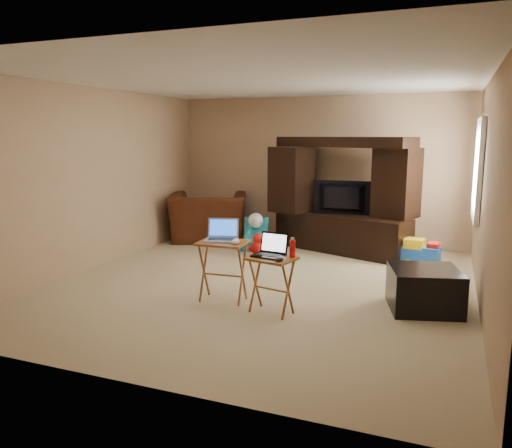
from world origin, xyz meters
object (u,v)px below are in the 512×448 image
at_px(water_bottle, 293,249).
at_px(mouse_left, 236,242).
at_px(child_rocker, 253,234).
at_px(push_toy, 421,252).
at_px(plush_toy, 258,244).
at_px(laptop_left, 221,230).
at_px(entertainment_center, 342,195).
at_px(ottoman, 424,289).
at_px(recliner, 209,217).
at_px(laptop_right, 269,245).
at_px(mouse_right, 280,259).
at_px(television, 341,198).
at_px(tray_table_right, 271,285).
at_px(tray_table_left, 223,271).

bearing_deg(water_bottle, mouse_left, 176.75).
bearing_deg(child_rocker, push_toy, -11.93).
xyz_separation_m(plush_toy, laptop_left, (0.38, -2.12, 0.62)).
height_order(entertainment_center, laptop_left, entertainment_center).
xyz_separation_m(push_toy, laptop_left, (-2.01, -2.39, 0.60)).
height_order(child_rocker, ottoman, child_rocker).
height_order(recliner, laptop_right, recliner).
relative_size(child_rocker, plush_toy, 1.48).
bearing_deg(mouse_right, ottoman, 31.02).
height_order(television, mouse_left, television).
height_order(entertainment_center, tray_table_right, entertainment_center).
xyz_separation_m(plush_toy, mouse_left, (0.60, -2.22, 0.53)).
relative_size(laptop_left, water_bottle, 1.93).
relative_size(push_toy, laptop_right, 1.68).
bearing_deg(water_bottle, tray_table_right, -158.20).
bearing_deg(mouse_left, tray_table_right, -14.45).
relative_size(child_rocker, tray_table_right, 0.87).
bearing_deg(tray_table_left, laptop_left, 131.79).
bearing_deg(tray_table_left, water_bottle, -10.44).
distance_m(child_rocker, mouse_left, 2.72).
height_order(entertainment_center, plush_toy, entertainment_center).
bearing_deg(laptop_left, plush_toy, 85.01).
bearing_deg(laptop_left, tray_table_left, -60.05).
relative_size(television, push_toy, 1.75).
relative_size(entertainment_center, laptop_right, 7.10).
bearing_deg(laptop_left, mouse_right, -37.78).
height_order(laptop_right, water_bottle, laptop_right).
height_order(laptop_left, water_bottle, laptop_left).
bearing_deg(tray_table_left, laptop_right, -18.66).
distance_m(ottoman, mouse_left, 2.08).
relative_size(recliner, water_bottle, 7.01).
height_order(child_rocker, water_bottle, water_bottle).
relative_size(recliner, mouse_left, 9.38).
height_order(entertainment_center, child_rocker, entertainment_center).
bearing_deg(plush_toy, push_toy, 6.56).
relative_size(tray_table_right, mouse_right, 4.92).
relative_size(laptop_left, mouse_right, 2.92).
bearing_deg(ottoman, tray_table_left, -166.61).
bearing_deg(laptop_left, mouse_left, -39.50).
xyz_separation_m(entertainment_center, television, (0.00, -0.04, -0.04)).
height_order(laptop_right, mouse_right, laptop_right).
bearing_deg(television, plush_toy, 28.66).
relative_size(child_rocker, mouse_right, 4.29).
height_order(push_toy, water_bottle, water_bottle).
distance_m(entertainment_center, push_toy, 1.51).
bearing_deg(water_bottle, recliner, 129.53).
height_order(recliner, child_rocker, recliner).
bearing_deg(mouse_left, child_rocker, 107.70).
height_order(tray_table_left, tray_table_right, tray_table_left).
bearing_deg(child_rocker, television, 3.79).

